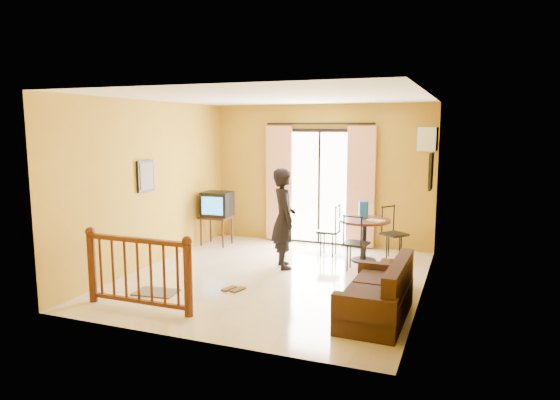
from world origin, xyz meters
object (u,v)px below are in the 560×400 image
at_px(coffee_table, 393,274).
at_px(sofa, 379,297).
at_px(dining_table, 364,228).
at_px(standing_person, 284,218).
at_px(television, 217,204).

height_order(coffee_table, sofa, sofa).
height_order(dining_table, sofa, dining_table).
bearing_deg(dining_table, sofa, -74.43).
relative_size(coffee_table, standing_person, 0.49).
distance_m(television, sofa, 4.66).
xyz_separation_m(dining_table, sofa, (0.72, -2.60, -0.32)).
distance_m(dining_table, coffee_table, 1.66).
xyz_separation_m(television, coffee_table, (3.72, -1.60, -0.59)).
bearing_deg(dining_table, standing_person, -143.54).
height_order(dining_table, standing_person, standing_person).
relative_size(sofa, standing_person, 0.94).
bearing_deg(sofa, standing_person, 139.00).
bearing_deg(television, coffee_table, -28.12).
distance_m(television, coffee_table, 4.09).
xyz_separation_m(television, sofa, (3.72, -2.76, -0.55)).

